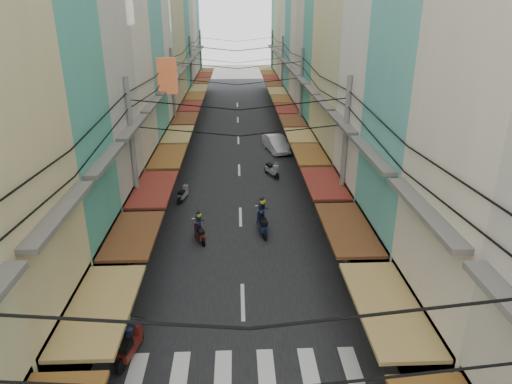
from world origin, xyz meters
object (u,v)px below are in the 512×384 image
object	(u,v)px
bicycle	(405,292)
market_umbrella	(452,296)
white_car	(276,151)
traffic_sign	(349,225)

from	to	relation	value
bicycle	market_umbrella	bearing A→B (deg)	-173.80
white_car	traffic_sign	bearing A→B (deg)	-97.11
bicycle	white_car	bearing A→B (deg)	10.19
bicycle	market_umbrella	size ratio (longest dim) A/B	0.71
bicycle	market_umbrella	distance (m)	3.59
white_car	traffic_sign	size ratio (longest dim) A/B	1.67
market_umbrella	traffic_sign	distance (m)	5.86
bicycle	traffic_sign	world-z (taller)	traffic_sign
market_umbrella	traffic_sign	bearing A→B (deg)	112.89
traffic_sign	white_car	bearing A→B (deg)	95.46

